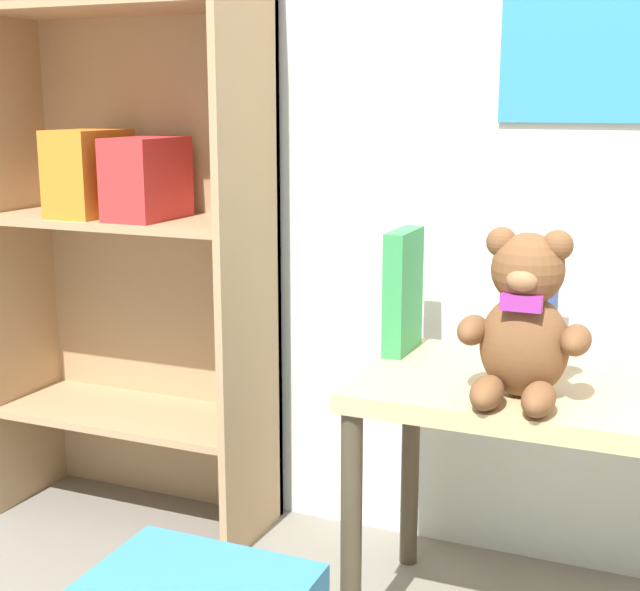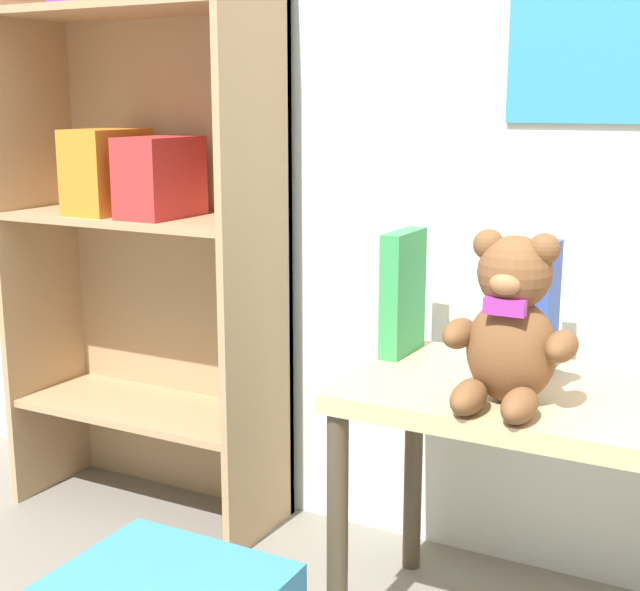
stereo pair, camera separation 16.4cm
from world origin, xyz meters
name	(u,v)px [view 1 (the left image)]	position (x,y,z in m)	size (l,w,h in m)	color
bookshelf_side	(131,181)	(-0.86, 1.25, 0.84)	(0.68, 0.30, 1.51)	tan
display_table	(531,422)	(0.13, 1.07, 0.44)	(0.63, 0.43, 0.52)	tan
teddy_bear	(524,323)	(0.12, 0.97, 0.66)	(0.23, 0.21, 0.30)	brown
book_standing_green	(403,291)	(-0.16, 1.17, 0.65)	(0.04, 0.15, 0.25)	#33934C
book_standing_blue	(547,302)	(0.13, 1.19, 0.65)	(0.03, 0.11, 0.25)	#2D51B7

